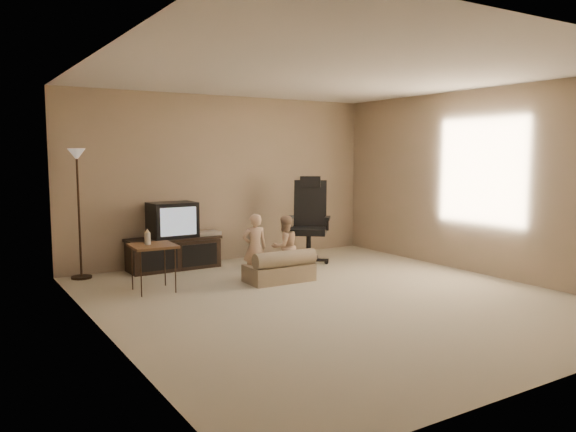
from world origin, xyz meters
The scene contains 9 objects.
floor centered at (0.00, 0.00, 0.00)m, with size 5.50×5.50×0.00m, color #B9AE93.
room_shell centered at (0.00, 0.00, 1.52)m, with size 5.50×5.50×5.50m.
tv_stand centered at (-0.93, 2.49, 0.39)m, with size 1.34×0.52×0.95m.
office_chair centered at (0.96, 1.86, 0.46)m, with size 0.84×0.84×1.29m.
side_table centered at (-1.61, 1.37, 0.54)m, with size 0.53×0.53×0.76m.
floor_lamp centered at (-2.19, 2.55, 1.24)m, with size 0.26×0.26×1.70m.
child_sofa centered at (-0.06, 0.99, 0.17)m, with size 0.86×0.50×0.42m.
toddler_left centered at (-0.32, 1.21, 0.44)m, with size 0.32×0.23×0.87m, color #D5AB85.
toddler_right centered at (0.11, 1.18, 0.41)m, with size 0.40×0.22×0.82m, color #D5AB85.
Camera 1 is at (-3.71, -5.04, 1.63)m, focal length 35.00 mm.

